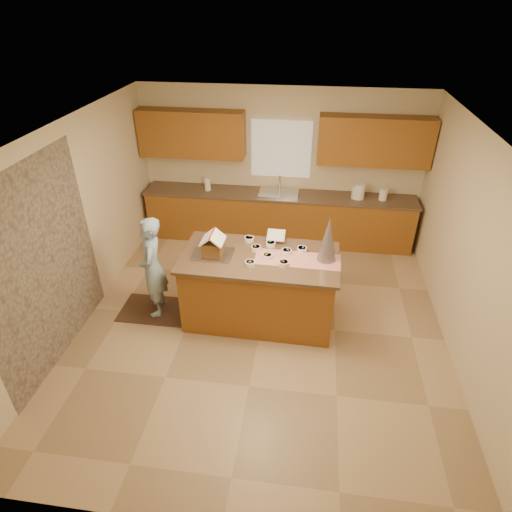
# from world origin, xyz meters

# --- Properties ---
(floor) EXTENTS (5.50, 5.50, 0.00)m
(floor) POSITION_xyz_m (0.00, 0.00, 0.00)
(floor) COLOR tan
(floor) RESTS_ON ground
(ceiling) EXTENTS (5.50, 5.50, 0.00)m
(ceiling) POSITION_xyz_m (0.00, 0.00, 2.70)
(ceiling) COLOR silver
(ceiling) RESTS_ON floor
(wall_back) EXTENTS (5.50, 5.50, 0.00)m
(wall_back) POSITION_xyz_m (0.00, 2.75, 1.35)
(wall_back) COLOR beige
(wall_back) RESTS_ON floor
(wall_front) EXTENTS (5.50, 5.50, 0.00)m
(wall_front) POSITION_xyz_m (0.00, -2.75, 1.35)
(wall_front) COLOR beige
(wall_front) RESTS_ON floor
(wall_left) EXTENTS (5.50, 5.50, 0.00)m
(wall_left) POSITION_xyz_m (-2.50, 0.00, 1.35)
(wall_left) COLOR beige
(wall_left) RESTS_ON floor
(wall_right) EXTENTS (5.50, 5.50, 0.00)m
(wall_right) POSITION_xyz_m (2.50, 0.00, 1.35)
(wall_right) COLOR beige
(wall_right) RESTS_ON floor
(stone_accent) EXTENTS (0.00, 2.50, 2.50)m
(stone_accent) POSITION_xyz_m (-2.48, -0.80, 1.25)
(stone_accent) COLOR gray
(stone_accent) RESTS_ON wall_left
(window_curtain) EXTENTS (1.05, 0.03, 1.00)m
(window_curtain) POSITION_xyz_m (0.00, 2.72, 1.65)
(window_curtain) COLOR white
(window_curtain) RESTS_ON wall_back
(back_counter_base) EXTENTS (4.80, 0.60, 0.88)m
(back_counter_base) POSITION_xyz_m (0.00, 2.45, 0.44)
(back_counter_base) COLOR brown
(back_counter_base) RESTS_ON floor
(back_counter_top) EXTENTS (4.85, 0.63, 0.04)m
(back_counter_top) POSITION_xyz_m (0.00, 2.45, 0.90)
(back_counter_top) COLOR brown
(back_counter_top) RESTS_ON back_counter_base
(upper_cabinet_left) EXTENTS (1.85, 0.35, 0.80)m
(upper_cabinet_left) POSITION_xyz_m (-1.55, 2.57, 1.90)
(upper_cabinet_left) COLOR brown
(upper_cabinet_left) RESTS_ON wall_back
(upper_cabinet_right) EXTENTS (1.85, 0.35, 0.80)m
(upper_cabinet_right) POSITION_xyz_m (1.55, 2.57, 1.90)
(upper_cabinet_right) COLOR brown
(upper_cabinet_right) RESTS_ON wall_back
(sink) EXTENTS (0.70, 0.45, 0.12)m
(sink) POSITION_xyz_m (0.00, 2.45, 0.89)
(sink) COLOR silver
(sink) RESTS_ON back_counter_top
(faucet) EXTENTS (0.03, 0.03, 0.28)m
(faucet) POSITION_xyz_m (0.00, 2.63, 1.06)
(faucet) COLOR silver
(faucet) RESTS_ON back_counter_top
(island_base) EXTENTS (2.02, 1.04, 0.98)m
(island_base) POSITION_xyz_m (-0.05, 0.16, 0.49)
(island_base) COLOR brown
(island_base) RESTS_ON floor
(island_top) EXTENTS (2.11, 1.13, 0.04)m
(island_top) POSITION_xyz_m (-0.05, 0.16, 1.00)
(island_top) COLOR brown
(island_top) RESTS_ON island_base
(table_runner) EXTENTS (1.12, 0.42, 0.01)m
(table_runner) POSITION_xyz_m (0.45, 0.15, 1.03)
(table_runner) COLOR red
(table_runner) RESTS_ON island_top
(baking_tray) EXTENTS (0.52, 0.39, 0.03)m
(baking_tray) POSITION_xyz_m (-0.66, 0.11, 1.04)
(baking_tray) COLOR silver
(baking_tray) RESTS_ON island_top
(cookbook) EXTENTS (0.25, 0.20, 0.10)m
(cookbook) POSITION_xyz_m (0.13, 0.58, 1.12)
(cookbook) COLOR white
(cookbook) RESTS_ON island_top
(tinsel_tree) EXTENTS (0.25, 0.25, 0.61)m
(tinsel_tree) POSITION_xyz_m (0.82, 0.20, 1.33)
(tinsel_tree) COLOR #A1A0AC
(tinsel_tree) RESTS_ON island_top
(rug) EXTENTS (1.01, 0.66, 0.01)m
(rug) POSITION_xyz_m (-1.58, 0.09, 0.01)
(rug) COLOR black
(rug) RESTS_ON floor
(boy) EXTENTS (0.48, 0.62, 1.49)m
(boy) POSITION_xyz_m (-1.53, 0.09, 0.76)
(boy) COLOR #90B2CC
(boy) RESTS_ON rug
(canister_a) EXTENTS (0.16, 0.16, 0.22)m
(canister_a) POSITION_xyz_m (1.35, 2.45, 1.03)
(canister_a) COLOR white
(canister_a) RESTS_ON back_counter_top
(canister_b) EXTENTS (0.18, 0.18, 0.26)m
(canister_b) POSITION_xyz_m (1.40, 2.45, 1.05)
(canister_b) COLOR white
(canister_b) RESTS_ON back_counter_top
(canister_c) EXTENTS (0.14, 0.14, 0.20)m
(canister_c) POSITION_xyz_m (1.81, 2.45, 1.02)
(canister_c) COLOR white
(canister_c) RESTS_ON back_counter_top
(paper_towel) EXTENTS (0.11, 0.11, 0.24)m
(paper_towel) POSITION_xyz_m (-1.29, 2.45, 1.04)
(paper_towel) COLOR white
(paper_towel) RESTS_ON back_counter_top
(gingerbread_house) EXTENTS (0.31, 0.32, 0.31)m
(gingerbread_house) POSITION_xyz_m (-0.66, 0.11, 1.17)
(gingerbread_house) COLOR #563716
(gingerbread_house) RESTS_ON baking_tray
(candy_bowls) EXTENTS (0.88, 0.75, 0.06)m
(candy_bowls) POSITION_xyz_m (0.09, 0.25, 1.05)
(candy_bowls) COLOR #C64A22
(candy_bowls) RESTS_ON island_top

